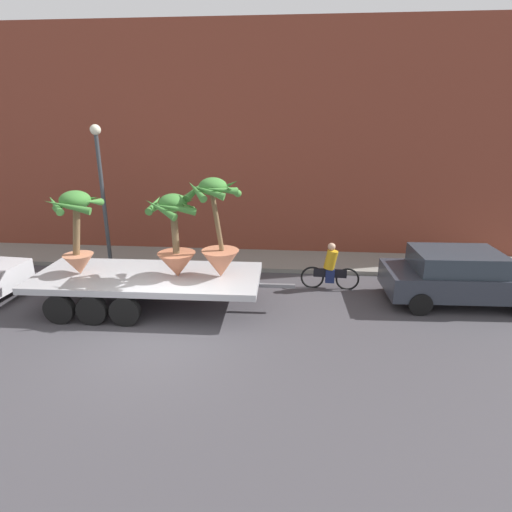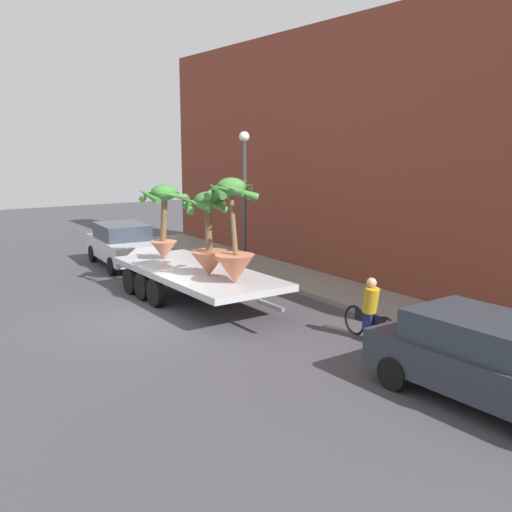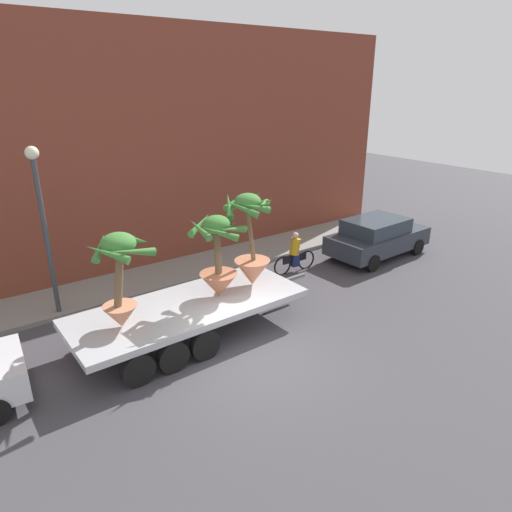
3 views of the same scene
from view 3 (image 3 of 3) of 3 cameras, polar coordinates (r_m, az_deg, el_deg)
name	(u,v)px [view 3 (image 3 of 3)]	position (r m, az deg, el deg)	size (l,w,h in m)	color
ground_plane	(255,359)	(11.80, -0.10, -12.74)	(60.00, 60.00, 0.00)	#423F44
sidewalk	(153,278)	(16.50, -12.69, -2.68)	(24.00, 2.20, 0.15)	gray
building_facade	(123,152)	(16.92, -16.24, 12.34)	(24.00, 1.20, 8.49)	brown
flatbed_trailer	(181,313)	(12.41, -9.29, -7.04)	(7.36, 2.66, 0.98)	#B7BABF
potted_palm_rear	(218,262)	(12.32, -4.78, -0.71)	(1.47, 1.56, 2.31)	#B26647
potted_palm_middle	(251,246)	(12.94, -0.67, 1.22)	(1.50, 1.48, 2.74)	#C17251
potted_palm_front	(120,277)	(11.11, -16.63, -2.48)	(1.49, 1.46, 2.37)	tan
cyclist	(295,254)	(16.65, 4.86, 0.20)	(1.84, 0.36, 1.54)	black
parked_car	(377,237)	(18.63, 14.90, 2.35)	(4.40, 2.12, 1.58)	#2D333D
street_lamp	(42,211)	(13.86, -25.17, 5.11)	(0.36, 0.36, 4.83)	#383D42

